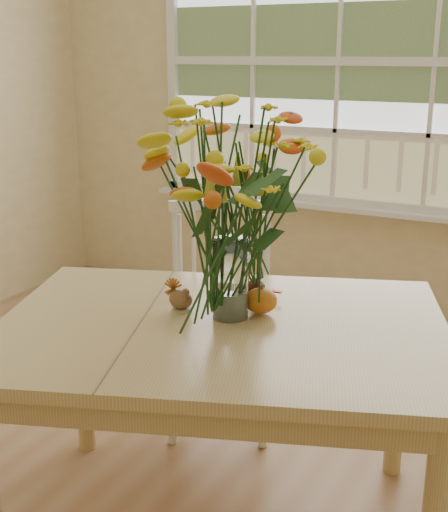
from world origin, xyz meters
The scene contains 9 objects.
floor centered at (0.00, 0.00, -0.01)m, with size 4.00×4.50×0.01m, color #AA7952.
wall_back centered at (0.00, 2.25, 1.35)m, with size 4.00×0.02×2.70m, color #D5C188.
window centered at (0.00, 2.21, 1.53)m, with size 2.42×0.12×1.74m.
dining_table centered at (0.38, 0.03, 0.68)m, with size 1.70×1.45×0.77m.
windsor_chair centered at (0.01, 0.72, 0.54)m, with size 0.59×0.58×0.96m.
flower_vase centered at (0.38, 0.10, 1.16)m, with size 0.55×0.55×0.65m.
pumpkin centered at (0.45, 0.17, 0.81)m, with size 0.11×0.11×0.08m, color #C06D16.
turkey_figurine centered at (0.21, 0.07, 0.81)m, with size 0.09×0.07×0.10m.
dark_gourd centered at (0.37, 0.30, 0.80)m, with size 0.13×0.10×0.06m.
Camera 1 is at (1.33, -1.76, 1.60)m, focal length 48.00 mm.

